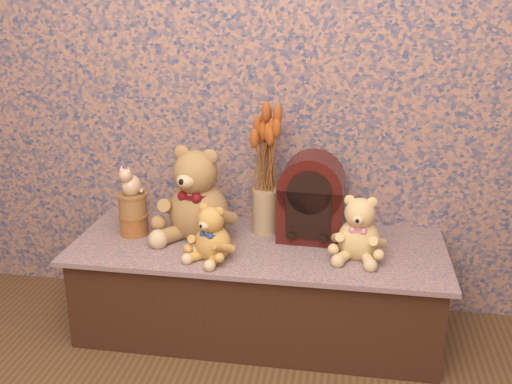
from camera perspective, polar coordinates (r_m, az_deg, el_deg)
display_shelf at (r=2.47m, az=0.19°, el=-9.21°), size 1.49×0.59×0.39m
teddy_large at (r=2.40m, az=-5.62°, el=0.29°), size 0.42×0.46×0.41m
teddy_medium at (r=2.23m, az=-4.21°, el=-3.66°), size 0.26×0.27×0.23m
teddy_small at (r=2.26m, az=10.01°, el=-3.09°), size 0.24×0.28×0.27m
cathedral_radio at (r=2.39m, az=5.39°, el=-0.47°), size 0.27×0.20×0.36m
ceramic_vase at (r=2.47m, az=0.92°, el=-1.82°), size 0.14×0.14×0.19m
dried_stalks at (r=2.37m, az=0.96°, el=5.52°), size 0.32×0.32×0.46m
biscuit_tin_lower at (r=2.51m, az=-11.72°, el=-3.08°), size 0.14×0.14×0.09m
biscuit_tin_upper at (r=2.48m, az=-11.86°, el=-1.19°), size 0.15×0.15×0.09m
cat_figurine at (r=2.45m, az=-12.03°, el=1.24°), size 0.12×0.13×0.13m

